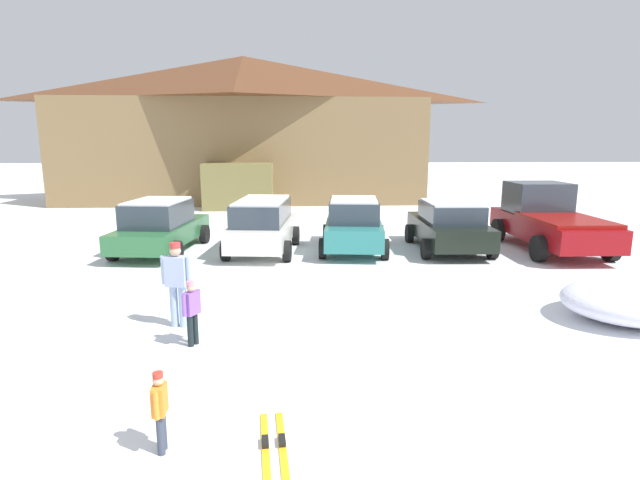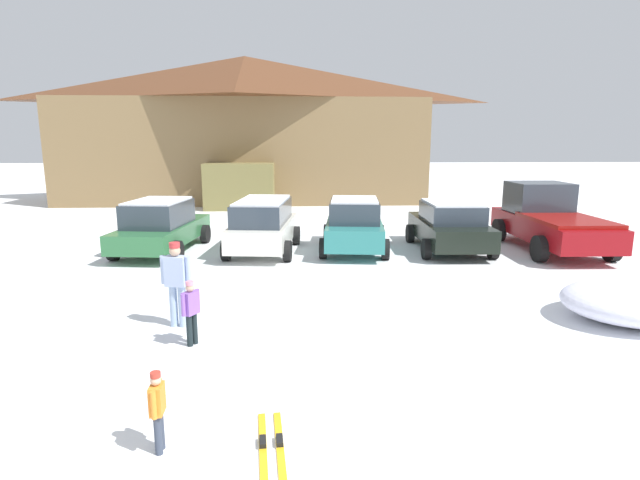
# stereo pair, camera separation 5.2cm
# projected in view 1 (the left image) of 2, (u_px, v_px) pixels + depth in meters

# --- Properties ---
(ski_lodge) EXTENTS (21.43, 10.35, 8.50)m
(ski_lodge) POSITION_uv_depth(u_px,v_px,m) (245.00, 128.00, 30.38)
(ski_lodge) COLOR olive
(ski_lodge) RESTS_ON ground
(parked_green_coupe) EXTENTS (2.56, 4.74, 1.71)m
(parked_green_coupe) POSITION_uv_depth(u_px,v_px,m) (160.00, 226.00, 16.09)
(parked_green_coupe) COLOR #2E6C3D
(parked_green_coupe) RESTS_ON ground
(parked_white_suv) EXTENTS (2.39, 4.20, 1.73)m
(parked_white_suv) POSITION_uv_depth(u_px,v_px,m) (263.00, 224.00, 16.00)
(parked_white_suv) COLOR white
(parked_white_suv) RESTS_ON ground
(parked_teal_hatchback) EXTENTS (2.44, 4.28, 1.73)m
(parked_teal_hatchback) POSITION_uv_depth(u_px,v_px,m) (354.00, 225.00, 16.27)
(parked_teal_hatchback) COLOR teal
(parked_teal_hatchback) RESTS_ON ground
(parked_black_sedan) EXTENTS (2.35, 4.26, 1.63)m
(parked_black_sedan) POSITION_uv_depth(u_px,v_px,m) (449.00, 226.00, 16.32)
(parked_black_sedan) COLOR black
(parked_black_sedan) RESTS_ON ground
(pickup_truck) EXTENTS (2.50, 5.31, 2.15)m
(pickup_truck) POSITION_uv_depth(u_px,v_px,m) (547.00, 219.00, 16.55)
(pickup_truck) COLOR maroon
(pickup_truck) RESTS_ON ground
(skier_adult_in_blue_parka) EXTENTS (0.61, 0.32, 1.67)m
(skier_adult_in_blue_parka) POSITION_uv_depth(u_px,v_px,m) (177.00, 280.00, 9.53)
(skier_adult_in_blue_parka) COLOR #9AB3D4
(skier_adult_in_blue_parka) RESTS_ON ground
(skier_child_in_purple_jacket) EXTENTS (0.29, 0.38, 1.16)m
(skier_child_in_purple_jacket) POSITION_uv_depth(u_px,v_px,m) (192.00, 309.00, 8.70)
(skier_child_in_purple_jacket) COLOR black
(skier_child_in_purple_jacket) RESTS_ON ground
(skier_child_in_orange_jacket) EXTENTS (0.15, 0.37, 0.99)m
(skier_child_in_orange_jacket) POSITION_uv_depth(u_px,v_px,m) (160.00, 407.00, 5.69)
(skier_child_in_orange_jacket) COLOR #353D4E
(skier_child_in_orange_jacket) RESTS_ON ground
(pair_of_skis) EXTENTS (0.42, 1.47, 0.08)m
(pair_of_skis) POSITION_uv_depth(u_px,v_px,m) (274.00, 445.00, 5.89)
(pair_of_skis) COLOR gold
(pair_of_skis) RESTS_ON ground
(plowed_snow_pile) EXTENTS (2.96, 2.36, 0.80)m
(plowed_snow_pile) POSITION_uv_depth(u_px,v_px,m) (637.00, 301.00, 9.99)
(plowed_snow_pile) COLOR white
(plowed_snow_pile) RESTS_ON ground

